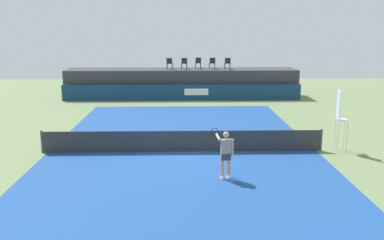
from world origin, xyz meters
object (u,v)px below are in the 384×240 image
object	(u,v)px
spectator_chair_far_right	(228,63)
net_post_near	(42,142)
spectator_chair_far_left	(170,63)
umpire_chair	(340,116)
spectator_chair_center	(198,62)
tennis_ball	(228,116)
spectator_chair_left	(184,63)
tennis_player	(225,153)
net_post_far	(321,140)
spectator_chair_right	(212,63)

from	to	relation	value
spectator_chair_far_right	net_post_near	xyz separation A→B (m)	(-9.78, -15.06, -2.19)
spectator_chair_far_left	umpire_chair	world-z (taller)	spectator_chair_far_left
spectator_chair_center	tennis_ball	bearing A→B (deg)	-79.01
spectator_chair_far_right	net_post_near	world-z (taller)	spectator_chair_far_right
spectator_chair_left	spectator_chair_center	size ratio (longest dim) A/B	1.00
net_post_near	tennis_player	bearing A→B (deg)	-23.91
net_post_near	tennis_player	size ratio (longest dim) A/B	0.56
spectator_chair_far_left	net_post_far	size ratio (longest dim) A/B	0.89
spectator_chair_far_left	tennis_player	xyz separation A→B (m)	(2.50, -18.48, -1.73)
spectator_chair_far_left	spectator_chair_right	bearing A→B (deg)	3.84
tennis_player	spectator_chair_right	bearing A→B (deg)	87.39
spectator_chair_far_left	umpire_chair	bearing A→B (deg)	-62.24
tennis_player	tennis_ball	xyz separation A→B (m)	(1.30, 10.96, -0.92)
spectator_chair_right	spectator_chair_center	bearing A→B (deg)	169.34
spectator_chair_far_right	umpire_chair	size ratio (longest dim) A/B	0.32
net_post_far	spectator_chair_left	bearing A→B (deg)	111.75
spectator_chair_right	spectator_chair_far_right	distance (m)	1.20
tennis_player	spectator_chair_center	bearing A→B (deg)	90.74
spectator_chair_right	spectator_chair_far_right	world-z (taller)	same
spectator_chair_far_left	tennis_ball	xyz separation A→B (m)	(3.80, -7.53, -2.66)
umpire_chair	spectator_chair_far_left	bearing A→B (deg)	117.76
spectator_chair_left	tennis_ball	distance (m)	8.42
umpire_chair	tennis_ball	size ratio (longest dim) A/B	40.59
spectator_chair_left	tennis_ball	world-z (taller)	spectator_chair_left
spectator_chair_far_left	umpire_chair	xyz separation A→B (m)	(7.92, -15.05, -1.11)
spectator_chair_center	spectator_chair_right	world-z (taller)	same
spectator_chair_left	spectator_chair_right	world-z (taller)	same
spectator_chair_far_left	spectator_chair_center	bearing A→B (deg)	10.83
tennis_player	spectator_chair_far_left	bearing A→B (deg)	97.69
spectator_chair_far_right	net_post_far	distance (m)	15.44
spectator_chair_far_left	tennis_ball	distance (m)	8.84
spectator_chair_right	net_post_far	distance (m)	15.90
spectator_chair_far_right	tennis_player	bearing A→B (deg)	-96.29
spectator_chair_far_left	spectator_chair_right	distance (m)	3.36
spectator_chair_center	net_post_far	world-z (taller)	spectator_chair_center
spectator_chair_right	tennis_player	xyz separation A→B (m)	(-0.85, -18.71, -1.73)
spectator_chair_far_left	spectator_chair_right	xyz separation A→B (m)	(3.35, 0.22, 0.00)
spectator_chair_far_left	tennis_ball	world-z (taller)	spectator_chair_far_left
net_post_near	tennis_ball	size ratio (longest dim) A/B	14.71
spectator_chair_far_right	net_post_far	world-z (taller)	spectator_chair_far_right
spectator_chair_far_left	umpire_chair	distance (m)	17.04
spectator_chair_right	net_post_near	world-z (taller)	spectator_chair_right
spectator_chair_far_left	spectator_chair_center	world-z (taller)	same
umpire_chair	net_post_near	world-z (taller)	umpire_chair
spectator_chair_left	umpire_chair	bearing A→B (deg)	-65.78
spectator_chair_far_left	spectator_chair_left	xyz separation A→B (m)	(1.15, 0.01, 0.00)
spectator_chair_left	tennis_player	world-z (taller)	spectator_chair_left
umpire_chair	net_post_near	size ratio (longest dim) A/B	2.76
spectator_chair_left	net_post_near	distance (m)	16.51
spectator_chair_left	net_post_near	xyz separation A→B (m)	(-6.39, -15.06, -2.19)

